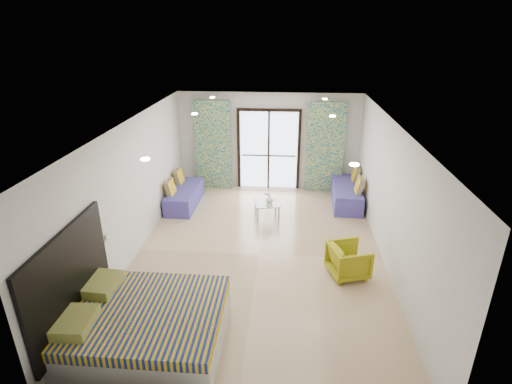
# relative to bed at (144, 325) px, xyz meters

# --- Properties ---
(floor) EXTENTS (5.00, 7.50, 0.01)m
(floor) POSITION_rel_bed_xyz_m (1.48, 2.58, -0.32)
(floor) COLOR tan
(floor) RESTS_ON ground
(ceiling) EXTENTS (5.00, 7.50, 0.01)m
(ceiling) POSITION_rel_bed_xyz_m (1.48, 2.58, 2.38)
(ceiling) COLOR silver
(ceiling) RESTS_ON ground
(wall_back) EXTENTS (5.00, 0.01, 2.70)m
(wall_back) POSITION_rel_bed_xyz_m (1.48, 6.33, 1.03)
(wall_back) COLOR silver
(wall_back) RESTS_ON ground
(wall_front) EXTENTS (5.00, 0.01, 2.70)m
(wall_front) POSITION_rel_bed_xyz_m (1.48, -1.17, 1.03)
(wall_front) COLOR silver
(wall_front) RESTS_ON ground
(wall_left) EXTENTS (0.01, 7.50, 2.70)m
(wall_left) POSITION_rel_bed_xyz_m (-1.02, 2.58, 1.03)
(wall_left) COLOR silver
(wall_left) RESTS_ON ground
(wall_right) EXTENTS (0.01, 7.50, 2.70)m
(wall_right) POSITION_rel_bed_xyz_m (3.98, 2.58, 1.03)
(wall_right) COLOR silver
(wall_right) RESTS_ON ground
(balcony_door) EXTENTS (1.76, 0.08, 2.28)m
(balcony_door) POSITION_rel_bed_xyz_m (1.48, 6.30, 0.94)
(balcony_door) COLOR black
(balcony_door) RESTS_ON floor
(balcony_rail) EXTENTS (1.52, 0.03, 0.04)m
(balcony_rail) POSITION_rel_bed_xyz_m (1.48, 6.31, 0.63)
(balcony_rail) COLOR #595451
(balcony_rail) RESTS_ON balcony_door
(curtain_left) EXTENTS (1.00, 0.10, 2.50)m
(curtain_left) POSITION_rel_bed_xyz_m (-0.07, 6.15, 0.93)
(curtain_left) COLOR silver
(curtain_left) RESTS_ON floor
(curtain_right) EXTENTS (1.00, 0.10, 2.50)m
(curtain_right) POSITION_rel_bed_xyz_m (3.03, 6.15, 0.93)
(curtain_right) COLOR silver
(curtain_right) RESTS_ON floor
(downlight_a) EXTENTS (0.12, 0.12, 0.02)m
(downlight_a) POSITION_rel_bed_xyz_m (0.08, 0.58, 2.35)
(downlight_a) COLOR #FFE0B2
(downlight_a) RESTS_ON ceiling
(downlight_b) EXTENTS (0.12, 0.12, 0.02)m
(downlight_b) POSITION_rel_bed_xyz_m (2.88, 0.58, 2.35)
(downlight_b) COLOR #FFE0B2
(downlight_b) RESTS_ON ceiling
(downlight_c) EXTENTS (0.12, 0.12, 0.02)m
(downlight_c) POSITION_rel_bed_xyz_m (0.08, 3.58, 2.35)
(downlight_c) COLOR #FFE0B2
(downlight_c) RESTS_ON ceiling
(downlight_d) EXTENTS (0.12, 0.12, 0.02)m
(downlight_d) POSITION_rel_bed_xyz_m (2.88, 3.58, 2.35)
(downlight_d) COLOR #FFE0B2
(downlight_d) RESTS_ON ceiling
(downlight_e) EXTENTS (0.12, 0.12, 0.02)m
(downlight_e) POSITION_rel_bed_xyz_m (0.08, 5.58, 2.35)
(downlight_e) COLOR #FFE0B2
(downlight_e) RESTS_ON ceiling
(downlight_f) EXTENTS (0.12, 0.12, 0.02)m
(downlight_f) POSITION_rel_bed_xyz_m (2.88, 5.58, 2.35)
(downlight_f) COLOR #FFE0B2
(downlight_f) RESTS_ON ceiling
(headboard) EXTENTS (0.06, 2.10, 1.50)m
(headboard) POSITION_rel_bed_xyz_m (-0.98, -0.00, 0.73)
(headboard) COLOR black
(headboard) RESTS_ON floor
(switch_plate) EXTENTS (0.02, 0.10, 0.10)m
(switch_plate) POSITION_rel_bed_xyz_m (-0.99, 1.25, 0.73)
(switch_plate) COLOR silver
(switch_plate) RESTS_ON wall_left
(bed) EXTENTS (2.23, 1.82, 0.77)m
(bed) POSITION_rel_bed_xyz_m (0.00, 0.00, 0.00)
(bed) COLOR silver
(bed) RESTS_ON floor
(daybed_left) EXTENTS (0.68, 1.69, 0.83)m
(daybed_left) POSITION_rel_bed_xyz_m (-0.63, 4.88, -0.06)
(daybed_left) COLOR #453D92
(daybed_left) RESTS_ON floor
(daybed_right) EXTENTS (0.78, 1.83, 0.89)m
(daybed_right) POSITION_rel_bed_xyz_m (3.60, 5.33, -0.05)
(daybed_right) COLOR #453D92
(daybed_right) RESTS_ON floor
(coffee_table) EXTENTS (0.67, 0.67, 0.67)m
(coffee_table) POSITION_rel_bed_xyz_m (1.55, 4.33, 0.02)
(coffee_table) COLOR silver
(coffee_table) RESTS_ON floor
(vase) EXTENTS (0.22, 0.22, 0.18)m
(vase) POSITION_rel_bed_xyz_m (1.61, 4.34, 0.15)
(vase) COLOR white
(vase) RESTS_ON coffee_table
(armchair) EXTENTS (0.80, 0.83, 0.69)m
(armchair) POSITION_rel_bed_xyz_m (3.20, 2.01, 0.02)
(armchair) COLOR #A09C14
(armchair) RESTS_ON floor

